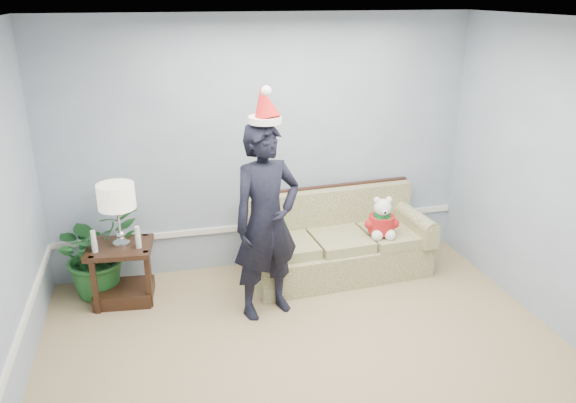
{
  "coord_description": "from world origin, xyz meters",
  "views": [
    {
      "loc": [
        -1.13,
        -3.13,
        2.89
      ],
      "look_at": [
        0.03,
        1.55,
        1.07
      ],
      "focal_mm": 35.0,
      "sensor_mm": 36.0,
      "label": 1
    }
  ],
  "objects_px": {
    "teddy_bear": "(382,222)",
    "table_lamp": "(116,199)",
    "side_table": "(123,279)",
    "houseplant": "(97,252)",
    "man": "(266,222)",
    "sofa": "(336,244)"
  },
  "relations": [
    {
      "from": "table_lamp",
      "to": "man",
      "type": "distance_m",
      "value": 1.43
    },
    {
      "from": "sofa",
      "to": "houseplant",
      "type": "xyz_separation_m",
      "value": [
        -2.47,
        0.12,
        0.14
      ]
    },
    {
      "from": "sofa",
      "to": "table_lamp",
      "type": "bearing_deg",
      "value": 178.01
    },
    {
      "from": "table_lamp",
      "to": "houseplant",
      "type": "bearing_deg",
      "value": 143.02
    },
    {
      "from": "sofa",
      "to": "side_table",
      "type": "xyz_separation_m",
      "value": [
        -2.24,
        -0.08,
        -0.08
      ]
    },
    {
      "from": "side_table",
      "to": "man",
      "type": "height_order",
      "value": "man"
    },
    {
      "from": "side_table",
      "to": "houseplant",
      "type": "height_order",
      "value": "houseplant"
    },
    {
      "from": "houseplant",
      "to": "teddy_bear",
      "type": "bearing_deg",
      "value": -6.57
    },
    {
      "from": "sofa",
      "to": "man",
      "type": "distance_m",
      "value": 1.25
    },
    {
      "from": "side_table",
      "to": "teddy_bear",
      "type": "bearing_deg",
      "value": -2.83
    },
    {
      "from": "table_lamp",
      "to": "houseplant",
      "type": "height_order",
      "value": "table_lamp"
    },
    {
      "from": "sofa",
      "to": "houseplant",
      "type": "bearing_deg",
      "value": 173.28
    },
    {
      "from": "table_lamp",
      "to": "houseplant",
      "type": "distance_m",
      "value": 0.69
    },
    {
      "from": "teddy_bear",
      "to": "table_lamp",
      "type": "bearing_deg",
      "value": -173.77
    },
    {
      "from": "teddy_bear",
      "to": "man",
      "type": "bearing_deg",
      "value": -153.33
    },
    {
      "from": "teddy_bear",
      "to": "side_table",
      "type": "bearing_deg",
      "value": -173.61
    },
    {
      "from": "side_table",
      "to": "houseplant",
      "type": "distance_m",
      "value": 0.38
    },
    {
      "from": "sofa",
      "to": "man",
      "type": "relative_size",
      "value": 1.05
    },
    {
      "from": "side_table",
      "to": "table_lamp",
      "type": "bearing_deg",
      "value": 14.71
    },
    {
      "from": "sofa",
      "to": "teddy_bear",
      "type": "height_order",
      "value": "teddy_bear"
    },
    {
      "from": "houseplant",
      "to": "man",
      "type": "xyz_separation_m",
      "value": [
        1.58,
        -0.75,
        0.47
      ]
    },
    {
      "from": "man",
      "to": "houseplant",
      "type": "bearing_deg",
      "value": 136.75
    }
  ]
}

